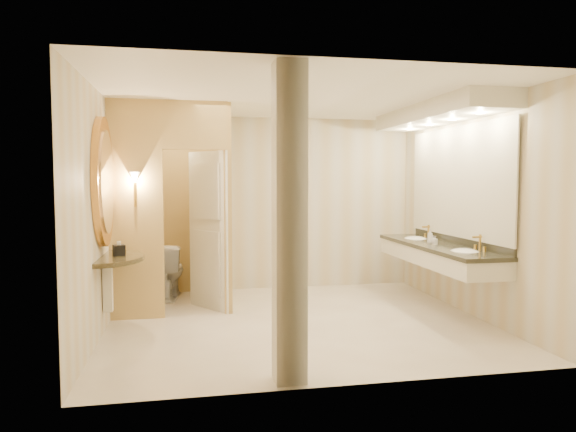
% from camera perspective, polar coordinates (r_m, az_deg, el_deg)
% --- Properties ---
extents(floor, '(4.50, 4.50, 0.00)m').
position_cam_1_polar(floor, '(6.39, 1.07, -11.61)').
color(floor, white).
rests_on(floor, ground).
extents(ceiling, '(4.50, 4.50, 0.00)m').
position_cam_1_polar(ceiling, '(6.23, 1.10, 13.04)').
color(ceiling, white).
rests_on(ceiling, wall_back).
extents(wall_back, '(4.50, 0.02, 2.70)m').
position_cam_1_polar(wall_back, '(8.13, -1.82, 1.39)').
color(wall_back, beige).
rests_on(wall_back, floor).
extents(wall_front, '(4.50, 0.02, 2.70)m').
position_cam_1_polar(wall_front, '(4.24, 6.66, -1.04)').
color(wall_front, beige).
rests_on(wall_front, floor).
extents(wall_left, '(0.02, 4.00, 2.70)m').
position_cam_1_polar(wall_left, '(6.12, -20.02, 0.29)').
color(wall_left, beige).
rests_on(wall_left, floor).
extents(wall_right, '(0.02, 4.00, 2.70)m').
position_cam_1_polar(wall_right, '(6.99, 19.45, 0.73)').
color(wall_right, beige).
rests_on(wall_right, floor).
extents(toilet_closet, '(1.50, 1.55, 2.70)m').
position_cam_1_polar(toilet_closet, '(7.00, -9.67, 1.20)').
color(toilet_closet, '#D4B76E').
rests_on(toilet_closet, floor).
extents(wall_sconce, '(0.14, 0.14, 0.42)m').
position_cam_1_polar(wall_sconce, '(6.49, -16.65, 3.94)').
color(wall_sconce, '#B38D39').
rests_on(wall_sconce, toilet_closet).
extents(vanity, '(0.75, 2.71, 2.09)m').
position_cam_1_polar(vanity, '(7.06, 16.63, 3.09)').
color(vanity, silver).
rests_on(vanity, floor).
extents(console_shelf, '(1.10, 1.10, 2.00)m').
position_cam_1_polar(console_shelf, '(6.03, -19.79, 0.25)').
color(console_shelf, black).
rests_on(console_shelf, floor).
extents(pillar, '(0.26, 0.26, 2.70)m').
position_cam_1_polar(pillar, '(4.32, 0.16, -0.92)').
color(pillar, silver).
rests_on(pillar, floor).
extents(tissue_box, '(0.15, 0.15, 0.12)m').
position_cam_1_polar(tissue_box, '(6.08, -18.27, -3.62)').
color(tissue_box, black).
rests_on(tissue_box, console_shelf).
extents(toilet, '(0.55, 0.84, 0.81)m').
position_cam_1_polar(toilet, '(7.70, -13.22, -5.96)').
color(toilet, white).
rests_on(toilet, floor).
extents(soap_bottle_a, '(0.07, 0.07, 0.12)m').
position_cam_1_polar(soap_bottle_a, '(7.01, 16.00, -2.60)').
color(soap_bottle_a, beige).
rests_on(soap_bottle_a, vanity).
extents(soap_bottle_b, '(0.10, 0.10, 0.11)m').
position_cam_1_polar(soap_bottle_b, '(7.13, 15.77, -2.50)').
color(soap_bottle_b, silver).
rests_on(soap_bottle_b, vanity).
extents(soap_bottle_c, '(0.08, 0.08, 0.19)m').
position_cam_1_polar(soap_bottle_c, '(7.12, 15.50, -2.19)').
color(soap_bottle_c, '#C6B28C').
rests_on(soap_bottle_c, vanity).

